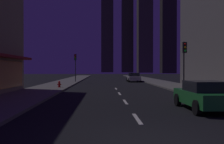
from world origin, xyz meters
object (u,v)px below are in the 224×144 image
(car_parked_near, at_px, (204,95))
(car_parked_far, at_px, (133,77))
(street_lamp_right, at_px, (215,19))
(traffic_light_far_left, at_px, (75,62))
(fire_hydrant_far_left, at_px, (59,84))
(traffic_light_near_right, at_px, (184,55))

(car_parked_near, distance_m, car_parked_far, 27.80)
(street_lamp_right, bearing_deg, traffic_light_far_left, 115.33)
(car_parked_near, relative_size, fire_hydrant_far_left, 6.48)
(fire_hydrant_far_left, distance_m, traffic_light_far_left, 12.04)
(traffic_light_near_right, bearing_deg, fire_hydrant_far_left, 155.06)
(car_parked_far, distance_m, fire_hydrant_far_left, 16.80)
(traffic_light_near_right, distance_m, traffic_light_far_left, 20.26)
(fire_hydrant_far_left, bearing_deg, traffic_light_far_left, 88.04)
(street_lamp_right, bearing_deg, car_parked_far, 94.05)
(car_parked_near, xyz_separation_m, fire_hydrant_far_left, (-9.50, 13.95, -0.29))
(traffic_light_near_right, relative_size, traffic_light_far_left, 1.00)
(car_parked_near, height_order, traffic_light_far_left, traffic_light_far_left)
(car_parked_near, relative_size, street_lamp_right, 0.64)
(fire_hydrant_far_left, height_order, traffic_light_far_left, traffic_light_far_left)
(traffic_light_far_left, bearing_deg, traffic_light_near_right, -57.12)
(car_parked_near, relative_size, traffic_light_near_right, 1.01)
(fire_hydrant_far_left, height_order, traffic_light_near_right, traffic_light_near_right)
(car_parked_near, height_order, street_lamp_right, street_lamp_right)
(car_parked_near, distance_m, fire_hydrant_far_left, 16.88)
(traffic_light_near_right, relative_size, street_lamp_right, 0.64)
(car_parked_far, distance_m, street_lamp_right, 25.55)
(traffic_light_far_left, bearing_deg, car_parked_near, -70.48)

